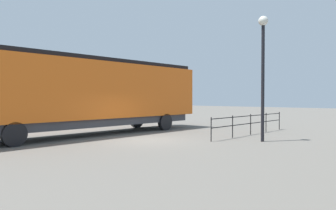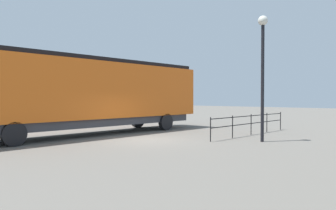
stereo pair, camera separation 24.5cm
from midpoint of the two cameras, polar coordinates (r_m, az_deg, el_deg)
name	(u,v)px [view 1 (the left image)]	position (r m, az deg, el deg)	size (l,w,h in m)	color
ground_plane	(147,140)	(16.62, -4.13, -6.20)	(120.00, 120.00, 0.00)	#666059
locomotive	(98,93)	(19.73, -12.47, 2.11)	(3.09, 15.39, 4.43)	orange
lamp_post	(263,57)	(16.69, 15.93, 8.14)	(0.48, 0.48, 6.16)	black
platform_fence	(251,121)	(19.59, 13.97, -2.79)	(0.05, 8.18, 1.21)	black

